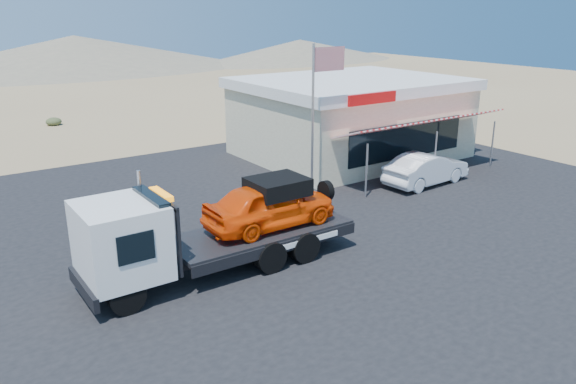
{
  "coord_description": "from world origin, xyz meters",
  "views": [
    {
      "loc": [
        -8.23,
        -12.46,
        7.26
      ],
      "look_at": [
        1.76,
        1.93,
        1.5
      ],
      "focal_mm": 35.0,
      "sensor_mm": 36.0,
      "label": 1
    }
  ],
  "objects_px": {
    "tow_truck": "(215,224)",
    "flagpole": "(318,104)",
    "white_sedan": "(426,169)",
    "jerky_store": "(350,117)"
  },
  "relations": [
    {
      "from": "white_sedan",
      "to": "flagpole",
      "type": "relative_size",
      "value": 0.69
    },
    {
      "from": "jerky_store",
      "to": "white_sedan",
      "type": "bearing_deg",
      "value": -96.5
    },
    {
      "from": "tow_truck",
      "to": "flagpole",
      "type": "bearing_deg",
      "value": 29.47
    },
    {
      "from": "tow_truck",
      "to": "jerky_store",
      "type": "bearing_deg",
      "value": 34.06
    },
    {
      "from": "white_sedan",
      "to": "tow_truck",
      "type": "bearing_deg",
      "value": 98.03
    },
    {
      "from": "tow_truck",
      "to": "flagpole",
      "type": "height_order",
      "value": "flagpole"
    },
    {
      "from": "tow_truck",
      "to": "jerky_store",
      "type": "distance_m",
      "value": 14.48
    },
    {
      "from": "jerky_store",
      "to": "flagpole",
      "type": "xyz_separation_m",
      "value": [
        -5.57,
        -4.47,
        1.77
      ]
    },
    {
      "from": "tow_truck",
      "to": "white_sedan",
      "type": "relative_size",
      "value": 1.93
    },
    {
      "from": "white_sedan",
      "to": "jerky_store",
      "type": "xyz_separation_m",
      "value": [
        0.66,
        5.81,
        1.29
      ]
    }
  ]
}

